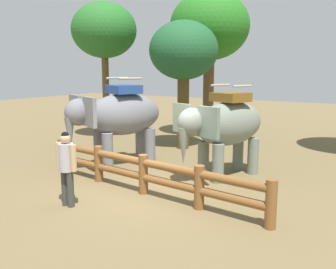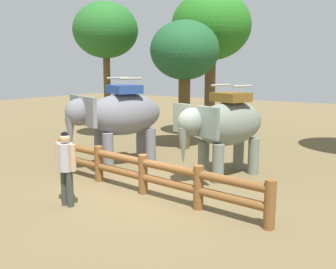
{
  "view_description": "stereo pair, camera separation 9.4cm",
  "coord_description": "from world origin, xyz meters",
  "px_view_note": "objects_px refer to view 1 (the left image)",
  "views": [
    {
      "loc": [
        5.44,
        -7.9,
        3.25
      ],
      "look_at": [
        0.0,
        0.94,
        1.4
      ],
      "focal_mm": 39.32,
      "sensor_mm": 36.0,
      "label": 1
    },
    {
      "loc": [
        5.52,
        -7.85,
        3.25
      ],
      "look_at": [
        0.0,
        0.94,
        1.4
      ],
      "focal_mm": 39.32,
      "sensor_mm": 36.0,
      "label": 2
    }
  ],
  "objects_px": {
    "tourist_woman_in_black": "(66,164)",
    "tree_back_center": "(184,53)",
    "tree_far_right": "(104,31)",
    "tree_deep_back": "(210,28)",
    "elephant_near_left": "(118,116)",
    "elephant_center": "(225,126)",
    "log_fence": "(143,171)"
  },
  "relations": [
    {
      "from": "tourist_woman_in_black",
      "to": "tree_back_center",
      "type": "height_order",
      "value": "tree_back_center"
    },
    {
      "from": "tree_back_center",
      "to": "tree_far_right",
      "type": "bearing_deg",
      "value": 178.58
    },
    {
      "from": "tree_back_center",
      "to": "tree_deep_back",
      "type": "xyz_separation_m",
      "value": [
        -0.34,
        3.08,
        1.26
      ]
    },
    {
      "from": "elephant_near_left",
      "to": "tree_deep_back",
      "type": "relative_size",
      "value": 0.52
    },
    {
      "from": "tree_far_right",
      "to": "tree_deep_back",
      "type": "bearing_deg",
      "value": 37.48
    },
    {
      "from": "elephant_center",
      "to": "tourist_woman_in_black",
      "type": "distance_m",
      "value": 4.8
    },
    {
      "from": "log_fence",
      "to": "tourist_woman_in_black",
      "type": "xyz_separation_m",
      "value": [
        -1.02,
        -1.68,
        0.44
      ]
    },
    {
      "from": "elephant_center",
      "to": "log_fence",
      "type": "bearing_deg",
      "value": -115.03
    },
    {
      "from": "elephant_center",
      "to": "tree_back_center",
      "type": "bearing_deg",
      "value": 136.19
    },
    {
      "from": "elephant_center",
      "to": "tree_back_center",
      "type": "relative_size",
      "value": 0.65
    },
    {
      "from": "elephant_center",
      "to": "tourist_woman_in_black",
      "type": "bearing_deg",
      "value": -117.59
    },
    {
      "from": "log_fence",
      "to": "elephant_near_left",
      "type": "xyz_separation_m",
      "value": [
        -2.44,
        2.0,
        1.07
      ]
    },
    {
      "from": "tree_back_center",
      "to": "tree_far_right",
      "type": "xyz_separation_m",
      "value": [
        -4.21,
        0.1,
        1.05
      ]
    },
    {
      "from": "elephant_center",
      "to": "tourist_woman_in_black",
      "type": "height_order",
      "value": "elephant_center"
    },
    {
      "from": "tourist_woman_in_black",
      "to": "tree_far_right",
      "type": "xyz_separation_m",
      "value": [
        -5.09,
        7.29,
        3.9
      ]
    },
    {
      "from": "tourist_woman_in_black",
      "to": "tree_far_right",
      "type": "distance_m",
      "value": 9.71
    },
    {
      "from": "elephant_near_left",
      "to": "tourist_woman_in_black",
      "type": "xyz_separation_m",
      "value": [
        1.41,
        -3.68,
        -0.63
      ]
    },
    {
      "from": "tree_deep_back",
      "to": "tourist_woman_in_black",
      "type": "bearing_deg",
      "value": -83.27
    },
    {
      "from": "tourist_woman_in_black",
      "to": "elephant_near_left",
      "type": "bearing_deg",
      "value": 111.01
    },
    {
      "from": "tree_far_right",
      "to": "tourist_woman_in_black",
      "type": "bearing_deg",
      "value": -55.09
    },
    {
      "from": "elephant_near_left",
      "to": "tree_back_center",
      "type": "xyz_separation_m",
      "value": [
        0.54,
        3.5,
        2.22
      ]
    },
    {
      "from": "tourist_woman_in_black",
      "to": "tree_deep_back",
      "type": "distance_m",
      "value": 11.12
    },
    {
      "from": "log_fence",
      "to": "tree_far_right",
      "type": "bearing_deg",
      "value": 137.46
    },
    {
      "from": "elephant_center",
      "to": "tree_deep_back",
      "type": "xyz_separation_m",
      "value": [
        -3.42,
        6.03,
        3.59
      ]
    },
    {
      "from": "tree_back_center",
      "to": "tree_deep_back",
      "type": "relative_size",
      "value": 0.76
    },
    {
      "from": "elephant_near_left",
      "to": "tourist_woman_in_black",
      "type": "bearing_deg",
      "value": -68.99
    },
    {
      "from": "tourist_woman_in_black",
      "to": "elephant_center",
      "type": "bearing_deg",
      "value": 62.41
    },
    {
      "from": "elephant_center",
      "to": "tree_deep_back",
      "type": "distance_m",
      "value": 7.81
    },
    {
      "from": "log_fence",
      "to": "tourist_woman_in_black",
      "type": "distance_m",
      "value": 2.02
    },
    {
      "from": "tree_back_center",
      "to": "log_fence",
      "type": "bearing_deg",
      "value": -70.99
    },
    {
      "from": "tree_back_center",
      "to": "tree_deep_back",
      "type": "bearing_deg",
      "value": 96.26
    },
    {
      "from": "tourist_woman_in_black",
      "to": "log_fence",
      "type": "bearing_deg",
      "value": 58.76
    }
  ]
}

